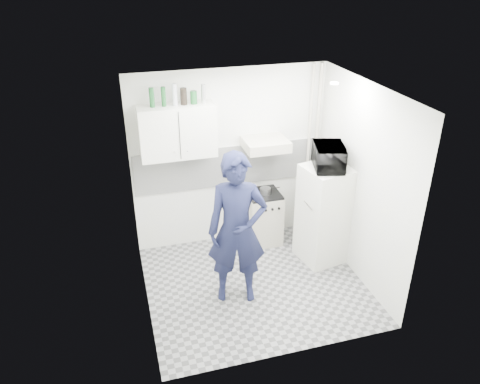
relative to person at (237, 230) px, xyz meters
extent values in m
plane|color=gray|center=(0.28, 0.14, -0.98)|extent=(2.80, 2.80, 0.00)
plane|color=white|center=(0.28, 0.14, 1.62)|extent=(2.80, 2.80, 0.00)
plane|color=silver|center=(0.28, 1.39, 0.32)|extent=(2.80, 0.00, 2.80)
plane|color=silver|center=(-1.12, 0.14, 0.32)|extent=(0.00, 2.60, 2.60)
plane|color=silver|center=(1.68, 0.14, 0.32)|extent=(0.00, 2.60, 2.60)
imported|color=#141732|center=(0.00, 0.00, 0.00)|extent=(0.80, 0.62, 1.96)
cube|color=#B9B39E|center=(0.72, 1.14, -0.59)|extent=(0.49, 0.49, 0.78)
cube|color=silver|center=(1.38, 0.49, -0.27)|extent=(0.68, 0.68, 1.41)
cube|color=black|center=(0.72, 1.14, -0.18)|extent=(0.47, 0.47, 0.03)
cylinder|color=silver|center=(0.74, 1.12, -0.12)|extent=(0.16, 0.16, 0.09)
imported|color=black|center=(1.38, 0.49, 0.59)|extent=(0.64, 0.52, 0.31)
cylinder|color=#144C1E|center=(-0.76, 1.21, 1.35)|extent=(0.06, 0.06, 0.25)
cylinder|color=#144C1E|center=(-0.61, 1.21, 1.35)|extent=(0.06, 0.06, 0.25)
cylinder|color=#B2B7BC|center=(-0.47, 1.21, 1.36)|extent=(0.06, 0.06, 0.28)
cylinder|color=black|center=(-0.36, 1.21, 1.33)|extent=(0.09, 0.09, 0.21)
cylinder|color=#144C1E|center=(-0.23, 1.21, 1.31)|extent=(0.09, 0.09, 0.17)
cylinder|color=silver|center=(-0.10, 1.21, 1.34)|extent=(0.06, 0.06, 0.24)
cube|color=silver|center=(-0.47, 1.21, 0.87)|extent=(1.00, 0.35, 0.70)
cube|color=#B9B39E|center=(0.73, 1.14, 0.59)|extent=(0.60, 0.50, 0.14)
cube|color=white|center=(0.28, 1.37, 0.22)|extent=(2.74, 0.03, 0.60)
cylinder|color=#B9B39E|center=(1.58, 1.31, 0.32)|extent=(0.05, 0.05, 2.60)
cylinder|color=#B9B39E|center=(1.46, 1.31, 0.32)|extent=(0.04, 0.04, 2.60)
cylinder|color=white|center=(1.28, 0.34, 1.59)|extent=(0.10, 0.10, 0.02)
camera|label=1|loc=(-1.28, -4.59, 2.94)|focal=35.00mm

